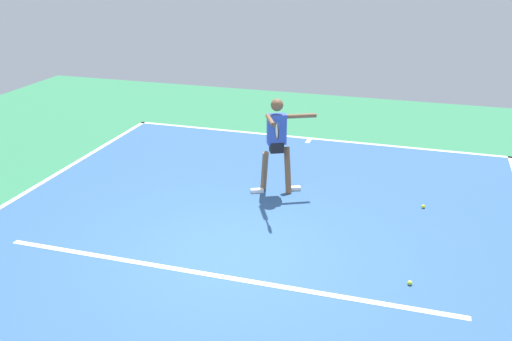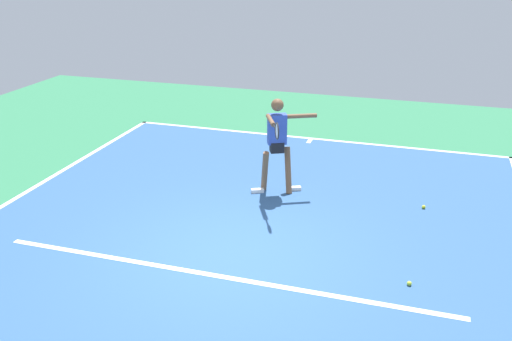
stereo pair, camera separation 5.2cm
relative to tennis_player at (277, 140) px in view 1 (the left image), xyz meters
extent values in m
plane|color=#2D754C|center=(0.05, 2.47, -1.05)|extent=(20.25, 20.25, 0.00)
cube|color=#2D5484|center=(0.05, 2.47, -1.05)|extent=(9.08, 11.68, 0.00)
cube|color=white|center=(0.05, -3.32, -1.04)|extent=(9.08, 0.10, 0.01)
cube|color=white|center=(0.05, 3.08, -1.04)|extent=(6.81, 0.10, 0.01)
cube|color=white|center=(0.05, -3.12, -1.04)|extent=(0.10, 0.30, 0.01)
cylinder|color=brown|center=(-0.18, -0.13, -0.63)|extent=(0.26, 0.39, 0.87)
cube|color=white|center=(-0.30, -0.18, -1.01)|extent=(0.26, 0.19, 0.07)
cylinder|color=brown|center=(0.22, 0.07, -0.63)|extent=(0.26, 0.39, 0.87)
cube|color=white|center=(0.34, 0.12, -1.01)|extent=(0.26, 0.19, 0.07)
cube|color=black|center=(0.02, -0.03, -0.15)|extent=(0.31, 0.29, 0.20)
cube|color=#334CB2|center=(0.02, -0.03, 0.19)|extent=(0.38, 0.31, 0.56)
sphere|color=brown|center=(0.02, -0.03, 0.64)|extent=(0.23, 0.23, 0.23)
cylinder|color=brown|center=(-0.38, -0.22, 0.42)|extent=(0.54, 0.31, 0.08)
cylinder|color=brown|center=(0.05, 0.30, 0.45)|extent=(0.31, 0.54, 0.08)
cylinder|color=black|center=(-0.11, 0.65, 0.45)|extent=(0.12, 0.21, 0.03)
torus|color=black|center=(-0.22, 0.87, 0.45)|extent=(0.15, 0.28, 0.29)
cylinder|color=silver|center=(-0.22, 0.87, 0.45)|extent=(0.11, 0.23, 0.25)
sphere|color=yellow|center=(-2.68, -0.07, -1.01)|extent=(0.07, 0.07, 0.07)
sphere|color=#C6E53D|center=(-2.58, 2.52, -1.01)|extent=(0.07, 0.07, 0.07)
camera|label=1|loc=(-2.50, 9.52, 3.32)|focal=39.85mm
camera|label=2|loc=(-2.55, 9.51, 3.32)|focal=39.85mm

